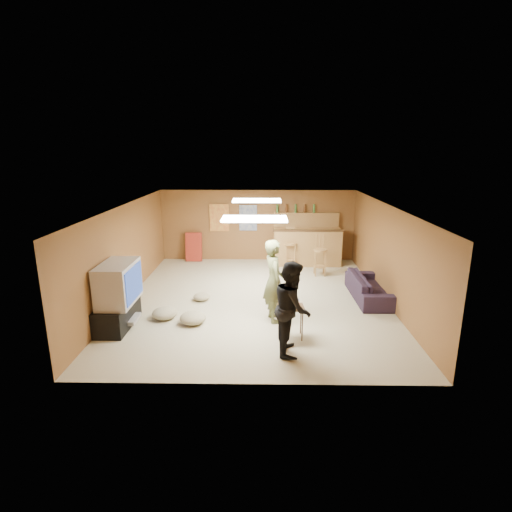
{
  "coord_description": "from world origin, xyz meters",
  "views": [
    {
      "loc": [
        0.15,
        -8.79,
        3.42
      ],
      "look_at": [
        0.0,
        0.2,
        1.0
      ],
      "focal_mm": 28.0,
      "sensor_mm": 36.0,
      "label": 1
    }
  ],
  "objects_px": {
    "bar_counter": "(307,247)",
    "person_olive": "(274,281)",
    "tv_body": "(118,283)",
    "sofa": "(369,287)",
    "person_black": "(292,308)",
    "tray_table": "(291,322)"
  },
  "relations": [
    {
      "from": "tv_body",
      "to": "sofa",
      "type": "height_order",
      "value": "tv_body"
    },
    {
      "from": "person_olive",
      "to": "bar_counter",
      "type": "bearing_deg",
      "value": -28.55
    },
    {
      "from": "bar_counter",
      "to": "person_olive",
      "type": "bearing_deg",
      "value": -105.28
    },
    {
      "from": "bar_counter",
      "to": "person_olive",
      "type": "relative_size",
      "value": 1.18
    },
    {
      "from": "person_black",
      "to": "sofa",
      "type": "relative_size",
      "value": 0.86
    },
    {
      "from": "bar_counter",
      "to": "person_black",
      "type": "distance_m",
      "value": 5.49
    },
    {
      "from": "tv_body",
      "to": "person_black",
      "type": "bearing_deg",
      "value": -16.36
    },
    {
      "from": "person_black",
      "to": "tray_table",
      "type": "bearing_deg",
      "value": 0.18
    },
    {
      "from": "tray_table",
      "to": "bar_counter",
      "type": "bearing_deg",
      "value": 80.52
    },
    {
      "from": "tv_body",
      "to": "sofa",
      "type": "relative_size",
      "value": 0.58
    },
    {
      "from": "sofa",
      "to": "tv_body",
      "type": "bearing_deg",
      "value": 106.29
    },
    {
      "from": "person_black",
      "to": "tray_table",
      "type": "relative_size",
      "value": 2.65
    },
    {
      "from": "person_olive",
      "to": "sofa",
      "type": "bearing_deg",
      "value": -74.24
    },
    {
      "from": "person_olive",
      "to": "tv_body",
      "type": "bearing_deg",
      "value": 83.23
    },
    {
      "from": "person_black",
      "to": "sofa",
      "type": "height_order",
      "value": "person_black"
    },
    {
      "from": "person_olive",
      "to": "sofa",
      "type": "distance_m",
      "value": 2.68
    },
    {
      "from": "bar_counter",
      "to": "sofa",
      "type": "relative_size",
      "value": 1.06
    },
    {
      "from": "person_olive",
      "to": "person_black",
      "type": "xyz_separation_m",
      "value": [
        0.28,
        -1.32,
        -0.04
      ]
    },
    {
      "from": "person_olive",
      "to": "sofa",
      "type": "relative_size",
      "value": 0.9
    },
    {
      "from": "tv_body",
      "to": "person_olive",
      "type": "height_order",
      "value": "person_olive"
    },
    {
      "from": "tray_table",
      "to": "tv_body",
      "type": "bearing_deg",
      "value": 172.59
    },
    {
      "from": "tv_body",
      "to": "person_olive",
      "type": "xyz_separation_m",
      "value": [
        3.03,
        0.35,
        -0.05
      ]
    }
  ]
}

